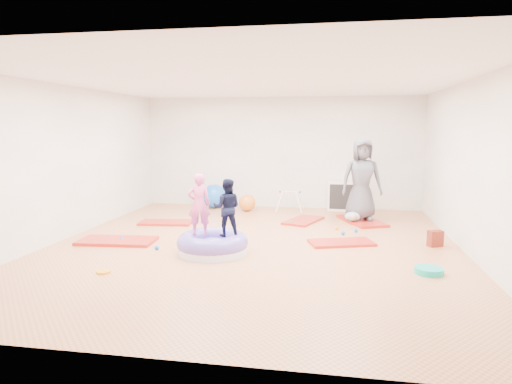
# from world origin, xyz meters

# --- Properties ---
(room) EXTENTS (7.01, 8.01, 2.81)m
(room) POSITION_xyz_m (0.00, 0.00, 1.40)
(room) COLOR tan
(room) RESTS_ON ground
(gym_mat_front_left) EXTENTS (1.38, 0.76, 0.06)m
(gym_mat_front_left) POSITION_xyz_m (-2.43, -0.19, 0.03)
(gym_mat_front_left) COLOR #AE311B
(gym_mat_front_left) RESTS_ON ground
(gym_mat_mid_left) EXTENTS (1.16, 0.67, 0.05)m
(gym_mat_mid_left) POSITION_xyz_m (-2.16, 1.50, 0.02)
(gym_mat_mid_left) COLOR #AE311B
(gym_mat_mid_left) RESTS_ON ground
(gym_mat_center_back) EXTENTS (0.90, 1.23, 0.05)m
(gym_mat_center_back) POSITION_xyz_m (0.72, 2.22, 0.02)
(gym_mat_center_back) COLOR #AE311B
(gym_mat_center_back) RESTS_ON ground
(gym_mat_right) EXTENTS (1.23, 0.87, 0.05)m
(gym_mat_right) POSITION_xyz_m (1.51, 0.39, 0.02)
(gym_mat_right) COLOR #AE311B
(gym_mat_right) RESTS_ON ground
(gym_mat_rear_right) EXTENTS (1.10, 1.44, 0.05)m
(gym_mat_rear_right) POSITION_xyz_m (1.97, 2.36, 0.03)
(gym_mat_rear_right) COLOR #AE311B
(gym_mat_rear_right) RESTS_ON ground
(inflatable_cushion) EXTENTS (1.16, 1.16, 0.37)m
(inflatable_cushion) POSITION_xyz_m (-0.56, -0.58, 0.14)
(inflatable_cushion) COLOR white
(inflatable_cushion) RESTS_ON ground
(child_pink) EXTENTS (0.43, 0.35, 1.01)m
(child_pink) POSITION_xyz_m (-0.80, -0.52, 0.84)
(child_pink) COLOR #ED5BA0
(child_pink) RESTS_ON inflatable_cushion
(child_navy) EXTENTS (0.49, 0.40, 0.93)m
(child_navy) POSITION_xyz_m (-0.33, -0.55, 0.80)
(child_navy) COLOR black
(child_navy) RESTS_ON inflatable_cushion
(adult_caregiver) EXTENTS (0.94, 0.70, 1.76)m
(adult_caregiver) POSITION_xyz_m (1.94, 2.40, 0.93)
(adult_caregiver) COLOR #4A4B53
(adult_caregiver) RESTS_ON gym_mat_rear_right
(infant) EXTENTS (0.34, 0.34, 0.20)m
(infant) POSITION_xyz_m (1.77, 2.17, 0.16)
(infant) COLOR #9AB3D6
(infant) RESTS_ON gym_mat_rear_right
(ball_pit_balls) EXTENTS (4.25, 2.99, 0.08)m
(ball_pit_balls) POSITION_xyz_m (-0.02, 0.53, 0.04)
(ball_pit_balls) COLOR blue
(ball_pit_balls) RESTS_ON ground
(exercise_ball_blue) EXTENTS (0.61, 0.61, 0.61)m
(exercise_ball_blue) POSITION_xyz_m (-1.65, 3.54, 0.30)
(exercise_ball_blue) COLOR blue
(exercise_ball_blue) RESTS_ON ground
(exercise_ball_orange) EXTENTS (0.41, 0.41, 0.41)m
(exercise_ball_orange) POSITION_xyz_m (-0.74, 3.26, 0.21)
(exercise_ball_orange) COLOR orange
(exercise_ball_orange) RESTS_ON ground
(infant_play_gym) EXTENTS (0.65, 0.62, 0.50)m
(infant_play_gym) POSITION_xyz_m (0.30, 3.40, 0.33)
(infant_play_gym) COLOR white
(infant_play_gym) RESTS_ON ground
(cube_shelf) EXTENTS (0.71, 0.35, 0.71)m
(cube_shelf) POSITION_xyz_m (1.56, 3.79, 0.36)
(cube_shelf) COLOR white
(cube_shelf) RESTS_ON ground
(balance_disc) EXTENTS (0.39, 0.39, 0.09)m
(balance_disc) POSITION_xyz_m (2.70, -1.08, 0.04)
(balance_disc) COLOR #11B1A0
(balance_disc) RESTS_ON ground
(backpack) EXTENTS (0.28, 0.23, 0.28)m
(backpack) POSITION_xyz_m (3.10, 0.49, 0.14)
(backpack) COLOR #AF240C
(backpack) RESTS_ON ground
(yellow_toy) EXTENTS (0.21, 0.21, 0.03)m
(yellow_toy) POSITION_xyz_m (-1.81, -1.83, 0.02)
(yellow_toy) COLOR orange
(yellow_toy) RESTS_ON ground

